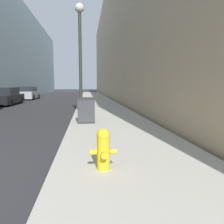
# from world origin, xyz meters

# --- Properties ---
(sidewalk_right) EXTENTS (3.38, 60.00, 0.16)m
(sidewalk_right) POSITION_xyz_m (5.32, 18.00, 0.08)
(sidewalk_right) COLOR #B7B2A8
(sidewalk_right) RESTS_ON ground
(building_right_stone) EXTENTS (12.00, 60.00, 14.81)m
(building_right_stone) POSITION_xyz_m (13.11, 26.00, 7.41)
(building_right_stone) COLOR tan
(building_right_stone) RESTS_ON ground
(fire_hydrant) EXTENTS (0.47, 0.36, 0.74)m
(fire_hydrant) POSITION_xyz_m (4.59, 0.72, 0.55)
(fire_hydrant) COLOR yellow
(fire_hydrant) RESTS_ON sidewalk_right
(trash_bin) EXTENTS (0.70, 0.58, 1.02)m
(trash_bin) POSITION_xyz_m (4.28, 5.78, 0.68)
(trash_bin) COLOR #3D3D42
(trash_bin) RESTS_ON sidewalk_right
(lamppost) EXTENTS (0.48, 0.48, 5.73)m
(lamppost) POSITION_xyz_m (4.01, 8.91, 3.69)
(lamppost) COLOR #2D332D
(lamppost) RESTS_ON sidewalk_right
(parked_sedan_near) EXTENTS (1.87, 4.70, 1.49)m
(parked_sedan_near) POSITION_xyz_m (-2.56, 16.60, 0.69)
(parked_sedan_near) COLOR black
(parked_sedan_near) RESTS_ON ground
(parked_sedan_far) EXTENTS (1.85, 4.55, 1.53)m
(parked_sedan_far) POSITION_xyz_m (-2.57, 24.18, 0.71)
(parked_sedan_far) COLOR #A3A8B2
(parked_sedan_far) RESTS_ON ground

